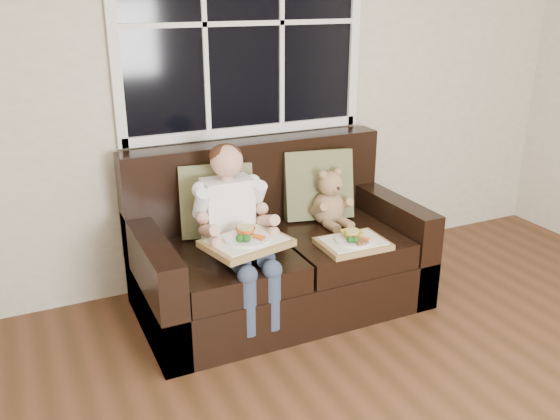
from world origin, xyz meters
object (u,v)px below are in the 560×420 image
loveseat (276,255)px  tray_left (246,241)px  teddy_bear (330,201)px  tray_right (353,242)px  child (234,217)px

loveseat → tray_left: loveseat is taller
teddy_bear → loveseat: bearing=179.3°
tray_right → tray_left: bearing=175.4°
child → teddy_bear: (0.69, 0.14, -0.06)m
loveseat → child: size_ratio=1.85×
tray_left → tray_right: (0.63, -0.06, -0.10)m
teddy_bear → tray_right: 0.40m
child → tray_right: size_ratio=2.36×
loveseat → teddy_bear: size_ratio=4.57×
loveseat → tray_right: bearing=-47.7°
loveseat → tray_left: size_ratio=3.41×
loveseat → teddy_bear: 0.48m
loveseat → tray_right: size_ratio=4.37×
tray_left → tray_right: tray_left is taller
child → teddy_bear: bearing=11.4°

